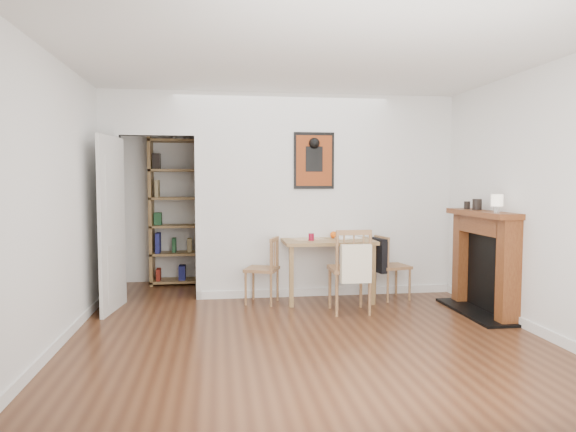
{
  "coord_description": "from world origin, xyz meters",
  "views": [
    {
      "loc": [
        -0.83,
        -5.13,
        1.5
      ],
      "look_at": [
        -0.04,
        0.6,
        1.1
      ],
      "focal_mm": 32.0,
      "sensor_mm": 36.0,
      "label": 1
    }
  ],
  "objects": [
    {
      "name": "notebook",
      "position": [
        0.81,
        1.19,
        0.77
      ],
      "size": [
        0.34,
        0.28,
        0.02
      ],
      "primitive_type": "cube",
      "rotation": [
        0.0,
        0.0,
        0.22
      ],
      "color": "white",
      "rests_on": "dining_table"
    },
    {
      "name": "orange_fruit",
      "position": [
        0.64,
        1.24,
        0.81
      ],
      "size": [
        0.09,
        0.09,
        0.09
      ],
      "primitive_type": "sphere",
      "color": "#FF620D",
      "rests_on": "dining_table"
    },
    {
      "name": "placemat",
      "position": [
        0.29,
        1.19,
        0.77
      ],
      "size": [
        0.46,
        0.39,
        0.0
      ],
      "primitive_type": "cube",
      "rotation": [
        0.0,
        0.0,
        0.27
      ],
      "color": "beige",
      "rests_on": "dining_table"
    },
    {
      "name": "fireplace",
      "position": [
        2.16,
        0.25,
        0.62
      ],
      "size": [
        0.45,
        1.25,
        1.16
      ],
      "color": "brown",
      "rests_on": "ground"
    },
    {
      "name": "mantel_lamp",
      "position": [
        2.06,
        -0.13,
        1.28
      ],
      "size": [
        0.12,
        0.12,
        0.19
      ],
      "color": "silver",
      "rests_on": "fireplace"
    },
    {
      "name": "bookshelf",
      "position": [
        -1.34,
        2.4,
        1.04
      ],
      "size": [
        0.89,
        0.35,
        2.11
      ],
      "color": "olive",
      "rests_on": "ground"
    },
    {
      "name": "chair_left",
      "position": [
        -0.3,
        1.05,
        0.41
      ],
      "size": [
        0.53,
        0.53,
        0.81
      ],
      "color": "#A4764C",
      "rests_on": "ground"
    },
    {
      "name": "room_shell",
      "position": [
        0.1,
        1.34,
        1.3
      ],
      "size": [
        5.2,
        5.2,
        5.2
      ],
      "color": "silver",
      "rests_on": "ground"
    },
    {
      "name": "ground",
      "position": [
        0.0,
        0.0,
        0.0
      ],
      "size": [
        5.2,
        5.2,
        0.0
      ],
      "primitive_type": "plane",
      "color": "#59331C",
      "rests_on": "ground"
    },
    {
      "name": "ceramic_jar_b",
      "position": [
        2.11,
        0.61,
        1.21
      ],
      "size": [
        0.07,
        0.07,
        0.09
      ],
      "primitive_type": "cylinder",
      "color": "black",
      "rests_on": "fireplace"
    },
    {
      "name": "chair_right",
      "position": [
        1.34,
        1.04,
        0.42
      ],
      "size": [
        0.53,
        0.48,
        0.81
      ],
      "color": "#A4764C",
      "rests_on": "ground"
    },
    {
      "name": "ceramic_jar_a",
      "position": [
        2.13,
        0.4,
        1.22
      ],
      "size": [
        0.11,
        0.11,
        0.13
      ],
      "primitive_type": "cylinder",
      "color": "black",
      "rests_on": "fireplace"
    },
    {
      "name": "red_glass",
      "position": [
        0.31,
        1.02,
        0.81
      ],
      "size": [
        0.07,
        0.07,
        0.09
      ],
      "primitive_type": "cylinder",
      "color": "maroon",
      "rests_on": "dining_table"
    },
    {
      "name": "chair_front",
      "position": [
        0.65,
        0.48,
        0.49
      ],
      "size": [
        0.49,
        0.55,
        0.96
      ],
      "color": "#A4764C",
      "rests_on": "ground"
    },
    {
      "name": "dining_table",
      "position": [
        0.53,
        1.1,
        0.67
      ],
      "size": [
        1.12,
        0.71,
        0.76
      ],
      "color": "olive",
      "rests_on": "ground"
    }
  ]
}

